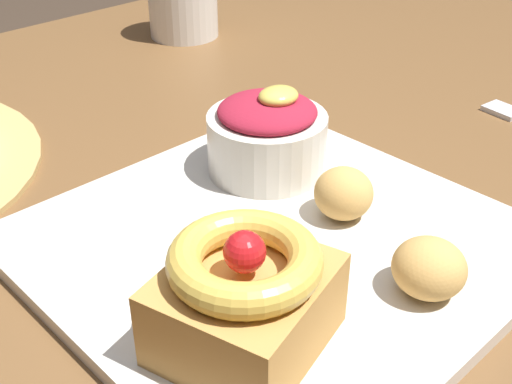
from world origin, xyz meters
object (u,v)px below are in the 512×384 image
front_plate (276,244)px  fritter_middle (429,268)px  cake_slice (245,296)px  fritter_front (344,193)px  berry_ramekin (267,135)px

front_plate → fritter_middle: fritter_middle is taller
front_plate → cake_slice: (-0.08, -0.06, 0.04)m
front_plate → fritter_middle: (0.03, -0.10, 0.02)m
cake_slice → fritter_front: 0.15m
berry_ramekin → fritter_front: (-0.01, -0.09, -0.01)m
cake_slice → fritter_front: (0.14, 0.04, -0.01)m
front_plate → fritter_front: (0.05, -0.01, 0.02)m
berry_ramekin → fritter_middle: berry_ramekin is taller
front_plate → fritter_front: bearing=-14.6°
cake_slice → fritter_middle: (0.11, -0.05, -0.02)m
fritter_middle → front_plate: bearing=104.2°
berry_ramekin → fritter_front: bearing=-95.2°
fritter_middle → berry_ramekin: bearing=78.5°
front_plate → fritter_front: fritter_front is taller
berry_ramekin → fritter_middle: bearing=-101.5°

